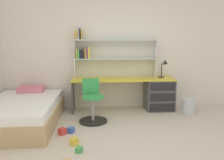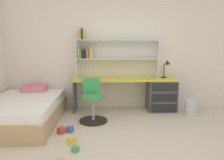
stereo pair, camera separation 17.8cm
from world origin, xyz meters
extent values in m
cube|color=beige|center=(0.00, 0.00, -0.01)|extent=(5.97, 5.52, 0.02)
cube|color=silver|center=(0.00, 2.29, 1.27)|extent=(5.97, 0.06, 2.53)
cube|color=gold|center=(0.09, 1.99, 0.69)|extent=(2.18, 0.51, 0.04)
cube|color=#4C4C51|center=(0.89, 1.99, 0.33)|extent=(0.59, 0.48, 0.67)
cube|color=#4C4C51|center=(-0.98, 1.99, 0.33)|extent=(0.03, 0.46, 0.67)
cube|color=black|center=(0.89, 1.74, 0.11)|extent=(0.53, 0.01, 0.17)
cube|color=black|center=(0.89, 1.74, 0.33)|extent=(0.53, 0.01, 0.17)
cube|color=black|center=(0.89, 1.74, 0.55)|extent=(0.53, 0.01, 0.17)
cube|color=silver|center=(-0.94, 2.12, 1.12)|extent=(0.02, 0.22, 0.84)
cube|color=silver|center=(0.81, 2.12, 1.12)|extent=(0.02, 0.22, 0.84)
cube|color=silver|center=(-0.06, 2.12, 1.11)|extent=(1.73, 0.22, 0.02)
cube|color=silver|center=(-0.06, 2.12, 1.51)|extent=(1.73, 0.22, 0.02)
cube|color=yellow|center=(-0.89, 2.12, 1.23)|extent=(0.03, 0.17, 0.21)
cube|color=#4CA559|center=(-0.85, 2.12, 1.22)|extent=(0.04, 0.20, 0.19)
cube|color=#26262D|center=(-0.81, 2.12, 1.21)|extent=(0.03, 0.15, 0.18)
cube|color=#26262D|center=(-0.78, 2.12, 1.23)|extent=(0.03, 0.13, 0.21)
cube|color=#26262D|center=(-0.75, 2.12, 1.20)|extent=(0.02, 0.18, 0.16)
cube|color=gold|center=(-0.71, 2.12, 1.22)|extent=(0.03, 0.13, 0.19)
cube|color=purple|center=(-0.67, 2.12, 1.24)|extent=(0.03, 0.16, 0.24)
cube|color=yellow|center=(-0.63, 2.12, 1.24)|extent=(0.04, 0.20, 0.23)
cube|color=gold|center=(-0.89, 2.12, 1.62)|extent=(0.03, 0.15, 0.18)
cube|color=beige|center=(-0.85, 2.12, 1.61)|extent=(0.03, 0.14, 0.17)
cube|color=#26262D|center=(-0.82, 2.12, 1.64)|extent=(0.03, 0.19, 0.23)
cube|color=gold|center=(-0.78, 2.12, 1.62)|extent=(0.02, 0.14, 0.18)
cylinder|color=black|center=(0.94, 2.04, 0.71)|extent=(0.12, 0.12, 0.02)
cylinder|color=black|center=(0.94, 2.04, 0.87)|extent=(0.02, 0.02, 0.30)
cone|color=black|center=(1.02, 1.99, 1.02)|extent=(0.12, 0.11, 0.13)
cylinder|color=black|center=(-0.56, 1.31, 0.01)|extent=(0.52, 0.52, 0.03)
cylinder|color=#A5A8AD|center=(-0.56, 1.31, 0.22)|extent=(0.05, 0.05, 0.45)
cylinder|color=green|center=(-0.56, 1.31, 0.47)|extent=(0.40, 0.40, 0.05)
cube|color=green|center=(-0.60, 1.49, 0.65)|extent=(0.32, 0.11, 0.28)
cube|color=tan|center=(-1.84, 1.29, 0.15)|extent=(1.26, 1.91, 0.30)
cube|color=white|center=(-1.84, 1.29, 0.37)|extent=(1.20, 1.85, 0.14)
cube|color=#D8728C|center=(-1.84, 1.99, 0.50)|extent=(0.50, 0.32, 0.12)
cylinder|color=silver|center=(1.41, 1.63, 0.16)|extent=(0.26, 0.26, 0.31)
cube|color=#479E51|center=(-0.74, 0.16, 0.04)|extent=(0.10, 0.10, 0.08)
cube|color=#3860B7|center=(-0.92, 0.83, 0.05)|extent=(0.12, 0.12, 0.09)
cube|color=red|center=(-1.05, 0.78, 0.05)|extent=(0.14, 0.14, 0.10)
cube|color=gold|center=(-0.83, 0.40, 0.05)|extent=(0.14, 0.14, 0.10)
camera|label=1|loc=(-0.54, -2.52, 1.40)|focal=34.43mm
camera|label=2|loc=(-0.36, -2.53, 1.40)|focal=34.43mm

